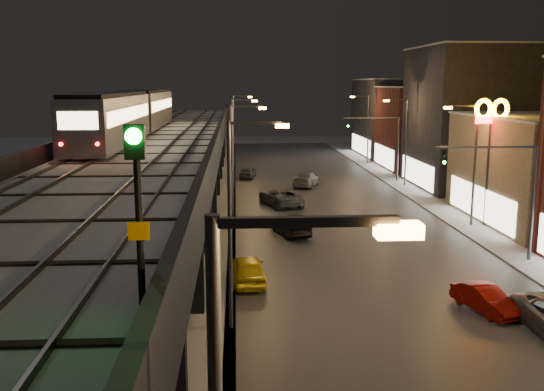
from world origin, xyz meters
name	(u,v)px	position (x,y,z in m)	size (l,w,h in m)	color
road_surface	(336,216)	(7.50, 35.00, 0.03)	(17.00, 120.00, 0.06)	#46474D
sidewalk_right	(458,214)	(17.50, 35.00, 0.07)	(4.00, 120.00, 0.14)	#9FA1A8
under_viaduct_pavement	(165,219)	(-6.00, 35.00, 0.03)	(11.00, 120.00, 0.06)	#9FA1A8
elevated_viaduct	(158,152)	(-6.00, 31.84, 5.62)	(9.00, 100.00, 6.30)	black
viaduct_trackbed	(158,142)	(-6.01, 31.97, 6.39)	(8.40, 100.00, 0.32)	#B2B7C1
viaduct_parapet_streetside	(218,135)	(-1.65, 32.00, 6.85)	(0.30, 100.00, 1.10)	black
viaduct_parapet_far	(96,135)	(-10.35, 32.00, 6.85)	(0.30, 100.00, 1.10)	black
building_d	(478,118)	(23.99, 48.00, 7.08)	(12.20, 13.20, 14.16)	#26252D
building_e	(433,128)	(23.99, 62.00, 5.08)	(12.20, 12.20, 10.16)	#5E2A23
building_f	(402,118)	(23.99, 76.00, 5.58)	(12.20, 16.20, 11.16)	#2B2B2B
streetlight_left_1	(236,211)	(-0.43, 13.00, 5.24)	(2.57, 0.28, 9.00)	#38383A
streetlight_left_2	(236,159)	(-0.43, 31.00, 5.24)	(2.57, 0.28, 9.00)	#38383A
streetlight_right_2	(471,157)	(16.73, 31.00, 5.24)	(2.56, 0.28, 9.00)	#38383A
streetlight_left_3	(235,137)	(-0.43, 49.00, 5.24)	(2.57, 0.28, 9.00)	#38383A
streetlight_right_3	(404,136)	(16.73, 49.00, 5.24)	(2.56, 0.28, 9.00)	#38383A
streetlight_left_4	(235,125)	(-0.43, 67.00, 5.24)	(2.57, 0.28, 9.00)	#38383A
streetlight_right_4	(366,124)	(16.73, 67.00, 5.24)	(2.56, 0.28, 9.00)	#38383A
traffic_light_rig_a	(515,188)	(15.84, 22.00, 4.50)	(6.10, 0.34, 7.00)	#38383A
traffic_light_rig_b	(388,140)	(15.84, 52.00, 4.50)	(6.10, 0.34, 7.00)	#38383A
subway_train	(133,112)	(-8.50, 36.74, 8.26)	(2.77, 33.84, 3.30)	gray
rail_signal	(137,179)	(-2.10, -1.63, 8.90)	(0.37, 0.44, 3.20)	black
car_taxi	(248,270)	(0.14, 18.95, 0.75)	(1.77, 4.40, 1.50)	yellow
car_near_white	(290,225)	(3.31, 29.16, 0.73)	(1.54, 4.43, 1.46)	black
car_mid_silver	(281,197)	(3.45, 39.61, 0.77)	(2.55, 5.54, 1.54)	#5E5F63
car_mid_dark	(306,179)	(6.79, 49.39, 0.76)	(2.13, 5.23, 1.52)	gray
car_far_white	(248,173)	(0.90, 55.42, 0.63)	(1.49, 3.70, 1.26)	#4E4F50
car_onc_silver	(485,300)	(11.06, 14.15, 0.61)	(1.30, 3.72, 1.23)	maroon
sign_mcdonalds	(491,124)	(18.00, 30.93, 7.60)	(2.80, 0.78, 9.45)	#38383A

